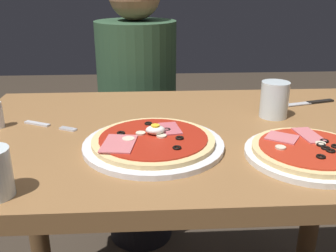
{
  "coord_description": "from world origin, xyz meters",
  "views": [
    {
      "loc": [
        -0.1,
        -0.89,
        1.12
      ],
      "look_at": [
        -0.05,
        -0.05,
        0.8
      ],
      "focal_mm": 40.64,
      "sensor_mm": 36.0,
      "label": 1
    }
  ],
  "objects_px": {
    "dining_table": "(187,177)",
    "diner_person": "(138,122)",
    "pizza_across_left": "(309,152)",
    "fork": "(46,125)",
    "knife": "(310,103)",
    "pizza_foreground": "(153,142)",
    "water_glass_far": "(274,102)"
  },
  "relations": [
    {
      "from": "dining_table",
      "to": "fork",
      "type": "relative_size",
      "value": 7.73
    },
    {
      "from": "pizza_foreground",
      "to": "pizza_across_left",
      "type": "bearing_deg",
      "value": -12.29
    },
    {
      "from": "pizza_across_left",
      "to": "knife",
      "type": "height_order",
      "value": "pizza_across_left"
    },
    {
      "from": "pizza_foreground",
      "to": "water_glass_far",
      "type": "xyz_separation_m",
      "value": [
        0.33,
        0.19,
        0.03
      ]
    },
    {
      "from": "fork",
      "to": "pizza_across_left",
      "type": "bearing_deg",
      "value": -20.3
    },
    {
      "from": "knife",
      "to": "fork",
      "type": "bearing_deg",
      "value": -168.81
    },
    {
      "from": "knife",
      "to": "diner_person",
      "type": "distance_m",
      "value": 0.72
    },
    {
      "from": "dining_table",
      "to": "pizza_across_left",
      "type": "bearing_deg",
      "value": -37.01
    },
    {
      "from": "pizza_across_left",
      "to": "water_glass_far",
      "type": "bearing_deg",
      "value": 88.65
    },
    {
      "from": "pizza_across_left",
      "to": "diner_person",
      "type": "distance_m",
      "value": 0.92
    },
    {
      "from": "pizza_foreground",
      "to": "pizza_across_left",
      "type": "distance_m",
      "value": 0.34
    },
    {
      "from": "pizza_foreground",
      "to": "fork",
      "type": "xyz_separation_m",
      "value": [
        -0.27,
        0.15,
        -0.01
      ]
    },
    {
      "from": "fork",
      "to": "diner_person",
      "type": "xyz_separation_m",
      "value": [
        0.22,
        0.59,
        -0.21
      ]
    },
    {
      "from": "fork",
      "to": "diner_person",
      "type": "height_order",
      "value": "diner_person"
    },
    {
      "from": "fork",
      "to": "knife",
      "type": "height_order",
      "value": "knife"
    },
    {
      "from": "fork",
      "to": "diner_person",
      "type": "bearing_deg",
      "value": 69.23
    },
    {
      "from": "knife",
      "to": "diner_person",
      "type": "bearing_deg",
      "value": 140.79
    },
    {
      "from": "diner_person",
      "to": "dining_table",
      "type": "bearing_deg",
      "value": 102.59
    },
    {
      "from": "dining_table",
      "to": "pizza_across_left",
      "type": "distance_m",
      "value": 0.33
    },
    {
      "from": "pizza_across_left",
      "to": "dining_table",
      "type": "bearing_deg",
      "value": 142.99
    },
    {
      "from": "pizza_across_left",
      "to": "diner_person",
      "type": "height_order",
      "value": "diner_person"
    },
    {
      "from": "fork",
      "to": "pizza_foreground",
      "type": "bearing_deg",
      "value": -28.92
    },
    {
      "from": "dining_table",
      "to": "knife",
      "type": "height_order",
      "value": "knife"
    },
    {
      "from": "fork",
      "to": "knife",
      "type": "xyz_separation_m",
      "value": [
        0.76,
        0.15,
        0.0
      ]
    },
    {
      "from": "pizza_foreground",
      "to": "water_glass_far",
      "type": "bearing_deg",
      "value": 29.59
    },
    {
      "from": "dining_table",
      "to": "knife",
      "type": "distance_m",
      "value": 0.46
    },
    {
      "from": "water_glass_far",
      "to": "knife",
      "type": "distance_m",
      "value": 0.19
    },
    {
      "from": "dining_table",
      "to": "diner_person",
      "type": "height_order",
      "value": "diner_person"
    },
    {
      "from": "dining_table",
      "to": "diner_person",
      "type": "xyz_separation_m",
      "value": [
        -0.14,
        0.63,
        -0.07
      ]
    },
    {
      "from": "diner_person",
      "to": "pizza_across_left",
      "type": "bearing_deg",
      "value": 115.07
    },
    {
      "from": "water_glass_far",
      "to": "diner_person",
      "type": "distance_m",
      "value": 0.72
    },
    {
      "from": "dining_table",
      "to": "water_glass_far",
      "type": "relative_size",
      "value": 11.63
    }
  ]
}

